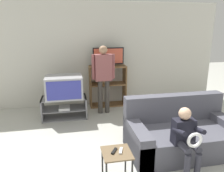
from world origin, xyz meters
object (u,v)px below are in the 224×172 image
object	(u,v)px
media_shelf	(108,86)
remote_control_white	(121,151)
remote_control_black	(114,151)
television_main	(64,87)
couch	(181,134)
person_standing_adult	(103,73)
person_seated_child	(186,136)
tv_stand	(64,108)
television_flat	(108,57)
snack_table	(117,157)

from	to	relation	value
media_shelf	remote_control_white	bearing A→B (deg)	-96.80
remote_control_black	remote_control_white	distance (m)	0.09
television_main	couch	distance (m)	2.59
remote_control_black	person_standing_adult	xyz separation A→B (m)	(0.25, 2.38, 0.52)
remote_control_black	person_seated_child	distance (m)	1.01
remote_control_white	person_standing_adult	world-z (taller)	person_standing_adult
person_seated_child	person_standing_adult	bearing A→B (deg)	107.50
television_main	person_standing_adult	distance (m)	0.93
tv_stand	television_main	bearing A→B (deg)	-6.27
person_standing_adult	television_main	bearing A→B (deg)	-172.96
remote_control_black	television_flat	bearing A→B (deg)	113.83
television_main	couch	bearing A→B (deg)	-42.59
person_standing_adult	person_seated_child	xyz separation A→B (m)	(0.75, -2.39, -0.41)
television_main	person_standing_adult	world-z (taller)	person_standing_adult
snack_table	person_seated_child	size ratio (longest dim) A/B	0.46
tv_stand	television_main	size ratio (longest dim) A/B	1.25
couch	tv_stand	bearing A→B (deg)	137.70
person_standing_adult	remote_control_white	bearing A→B (deg)	-93.87
television_flat	person_standing_adult	bearing A→B (deg)	-112.97
snack_table	couch	distance (m)	1.34
remote_control_black	couch	world-z (taller)	couch
television_flat	person_seated_child	xyz separation A→B (m)	(0.55, -2.87, -0.70)
snack_table	remote_control_black	distance (m)	0.09
remote_control_white	television_main	bearing A→B (deg)	127.54
snack_table	television_flat	bearing A→B (deg)	81.66
remote_control_white	media_shelf	bearing A→B (deg)	103.03
television_main	television_flat	world-z (taller)	television_flat
snack_table	person_standing_adult	world-z (taller)	person_standing_adult
remote_control_black	media_shelf	bearing A→B (deg)	114.29
person_seated_child	remote_control_black	bearing A→B (deg)	179.59
remote_control_black	remote_control_white	world-z (taller)	same
media_shelf	person_standing_adult	bearing A→B (deg)	-110.52
television_main	remote_control_black	xyz separation A→B (m)	(0.64, -2.27, -0.27)
television_flat	remote_control_white	xyz separation A→B (m)	(-0.37, -2.87, -0.81)
tv_stand	television_flat	xyz separation A→B (m)	(1.12, 0.59, 1.02)
snack_table	person_seated_child	bearing A→B (deg)	0.74
person_seated_child	tv_stand	bearing A→B (deg)	126.12
snack_table	television_main	bearing A→B (deg)	106.34
media_shelf	person_seated_child	xyz separation A→B (m)	(0.57, -2.87, 0.02)
media_shelf	television_flat	world-z (taller)	television_flat
remote_control_white	person_standing_adult	bearing A→B (deg)	105.96
person_seated_child	couch	bearing A→B (deg)	66.38
tv_stand	remote_control_white	size ratio (longest dim) A/B	6.80
television_flat	remote_control_white	distance (m)	3.01
remote_control_black	person_standing_adult	distance (m)	2.45
snack_table	remote_control_white	distance (m)	0.10
snack_table	remote_control_black	world-z (taller)	remote_control_black
tv_stand	remote_control_white	xyz separation A→B (m)	(0.75, -2.28, 0.21)
television_flat	snack_table	world-z (taller)	television_flat
tv_stand	couch	xyz separation A→B (m)	(1.90, -1.73, 0.05)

